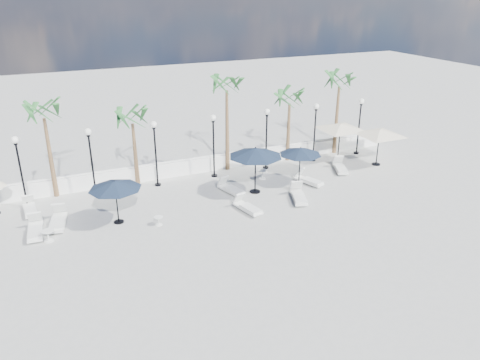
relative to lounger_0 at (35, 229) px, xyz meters
name	(u,v)px	position (x,y,z in m)	size (l,w,h in m)	color
ground	(261,222)	(10.19, -3.09, -0.25)	(100.00, 100.00, 0.00)	#989893
balustrade	(209,164)	(10.19, 4.41, 0.21)	(26.00, 0.30, 1.01)	white
lamppost_0	(19,162)	(-0.31, 3.41, 2.24)	(0.36, 0.36, 3.84)	black
lamppost_1	(91,153)	(3.19, 3.41, 2.24)	(0.36, 0.36, 3.84)	black
lamppost_2	(155,145)	(6.69, 3.41, 2.24)	(0.36, 0.36, 3.84)	black
lamppost_3	(213,137)	(10.19, 3.41, 2.24)	(0.36, 0.36, 3.84)	black
lamppost_4	(267,130)	(13.69, 3.41, 2.24)	(0.36, 0.36, 3.84)	black
lamppost_5	(315,124)	(17.19, 3.41, 2.24)	(0.36, 0.36, 3.84)	black
lamppost_6	(360,118)	(20.69, 3.41, 2.24)	(0.36, 0.36, 3.84)	black
palm_0	(44,116)	(1.19, 4.21, 4.28)	(2.60, 2.60, 5.50)	brown
palm_1	(132,121)	(5.69, 4.21, 3.50)	(2.60, 2.60, 4.70)	brown
palm_2	(227,89)	(11.39, 4.21, 4.86)	(2.60, 2.60, 6.10)	brown
palm_3	(290,101)	(15.69, 4.21, 3.70)	(2.60, 2.60, 4.90)	brown
palm_4	(339,85)	(19.39, 4.21, 4.47)	(2.60, 2.60, 5.70)	brown
lounger_0	(35,229)	(0.00, 0.00, 0.00)	(0.77, 2.06, 0.76)	silver
lounger_1	(30,209)	(-0.18, 2.55, -0.03)	(0.72, 1.86, 0.68)	silver
lounger_2	(58,220)	(1.04, 0.51, 0.01)	(1.03, 2.17, 0.78)	silver
lounger_3	(231,189)	(10.19, 0.78, -0.02)	(1.09, 1.97, 0.70)	silver
lounger_4	(309,180)	(14.85, 0.14, -0.02)	(1.19, 1.94, 0.69)	silver
lounger_5	(247,207)	(10.07, -1.72, -0.02)	(1.01, 1.95, 0.70)	silver
lounger_6	(299,196)	(13.15, -1.62, 0.00)	(1.32, 2.14, 0.77)	silver
lounger_7	(340,167)	(17.73, 1.07, -0.01)	(1.32, 2.02, 0.72)	silver
side_table_0	(48,235)	(0.52, -0.92, 0.07)	(0.55, 0.55, 0.54)	silver
side_table_1	(159,220)	(5.50, -1.39, 0.01)	(0.45, 0.45, 0.43)	silver
side_table_2	(262,174)	(12.70, 1.90, 0.08)	(0.57, 0.57, 0.55)	silver
parasol_navy_left	(115,185)	(3.77, -0.34, 1.72)	(2.54, 2.54, 2.25)	black
parasol_navy_mid	(256,153)	(11.45, 0.29, 2.10)	(2.99, 2.99, 2.68)	black
parasol_navy_right	(300,151)	(14.41, 0.50, 1.69)	(2.47, 2.47, 2.21)	black
parasol_cream_sq_a	(341,124)	(18.95, 3.11, 2.11)	(5.21, 5.21, 2.56)	black
parasol_cream_sq_b	(380,130)	(20.52, 1.10, 2.09)	(5.06, 5.06, 2.54)	black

